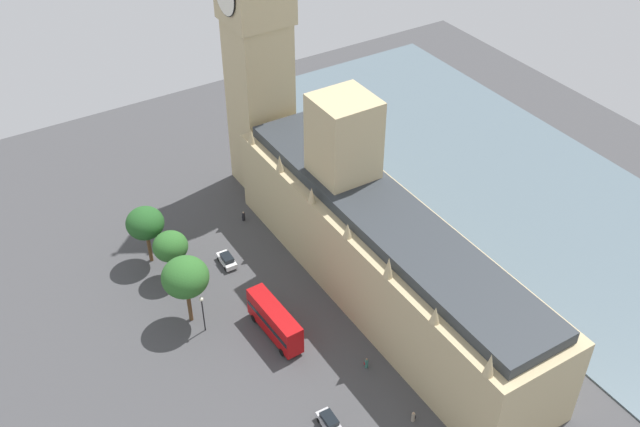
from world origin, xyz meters
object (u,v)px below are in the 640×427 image
object	(u,v)px
car_white_leading	(227,260)
plane_tree_near_tower	(170,247)
pedestrian_corner	(413,417)
double_decker_bus_under_trees	(275,320)
car_silver_trailing	(330,423)
street_lamp_kerbside	(202,308)
plane_tree_opposite_hall	(185,277)
parliament_building	(379,246)
pedestrian_midblock	(244,216)
plane_tree_by_river_gate	(145,223)
pedestrian_far_end	(366,363)
clock_tower	(256,18)

from	to	relation	value
car_white_leading	plane_tree_near_tower	xyz separation A→B (m)	(7.74, -1.43, 4.97)
pedestrian_corner	plane_tree_near_tower	size ratio (longest dim) A/B	0.19
car_white_leading	double_decker_bus_under_trees	distance (m)	16.32
car_silver_trailing	street_lamp_kerbside	world-z (taller)	street_lamp_kerbside
plane_tree_opposite_hall	plane_tree_near_tower	bearing A→B (deg)	-99.11
parliament_building	car_white_leading	distance (m)	23.67
pedestrian_midblock	pedestrian_corner	bearing A→B (deg)	139.60
pedestrian_midblock	plane_tree_by_river_gate	size ratio (longest dim) A/B	0.18
car_white_leading	car_silver_trailing	xyz separation A→B (m)	(2.49, 32.71, 0.00)
pedestrian_midblock	plane_tree_near_tower	distance (m)	17.04
pedestrian_midblock	car_silver_trailing	bearing A→B (deg)	127.26
car_silver_trailing	pedestrian_corner	bearing A→B (deg)	155.86
double_decker_bus_under_trees	plane_tree_near_tower	size ratio (longest dim) A/B	1.32
parliament_building	street_lamp_kerbside	bearing A→B (deg)	-12.51
plane_tree_near_tower	parliament_building	bearing A→B (deg)	143.68
parliament_building	street_lamp_kerbside	size ratio (longest dim) A/B	9.82
plane_tree_opposite_hall	plane_tree_by_river_gate	bearing A→B (deg)	-89.77
parliament_building	plane_tree_by_river_gate	size ratio (longest dim) A/B	6.25
plane_tree_near_tower	pedestrian_far_end	bearing A→B (deg)	116.17
car_silver_trailing	plane_tree_by_river_gate	xyz separation A→B (m)	(6.77, -39.53, 6.17)
pedestrian_far_end	plane_tree_by_river_gate	bearing A→B (deg)	43.40
car_silver_trailing	pedestrian_corner	size ratio (longest dim) A/B	2.70
plane_tree_opposite_hall	parliament_building	bearing A→B (deg)	161.85
pedestrian_corner	plane_tree_opposite_hall	world-z (taller)	plane_tree_opposite_hall
clock_tower	pedestrian_midblock	bearing A→B (deg)	45.42
clock_tower	pedestrian_midblock	distance (m)	30.88
pedestrian_corner	plane_tree_by_river_gate	size ratio (longest dim) A/B	0.16
pedestrian_midblock	street_lamp_kerbside	world-z (taller)	street_lamp_kerbside
car_white_leading	pedestrian_far_end	size ratio (longest dim) A/B	2.55
pedestrian_far_end	plane_tree_by_river_gate	world-z (taller)	plane_tree_by_river_gate
car_white_leading	street_lamp_kerbside	xyz separation A→B (m)	(8.42, 10.57, 3.35)
street_lamp_kerbside	plane_tree_opposite_hall	bearing A→B (deg)	-74.57
car_white_leading	plane_tree_by_river_gate	bearing A→B (deg)	145.47
pedestrian_far_end	plane_tree_opposite_hall	distance (m)	26.05
plane_tree_opposite_hall	pedestrian_midblock	bearing A→B (deg)	-135.32
pedestrian_midblock	street_lamp_kerbside	xyz separation A→B (m)	(15.43, 18.87, 3.47)
clock_tower	plane_tree_near_tower	xyz separation A→B (m)	(23.07, 15.31, -23.43)
car_silver_trailing	plane_tree_near_tower	distance (m)	34.90
pedestrian_far_end	street_lamp_kerbside	xyz separation A→B (m)	(14.84, -16.78, 3.51)
double_decker_bus_under_trees	pedestrian_far_end	bearing A→B (deg)	120.53
car_white_leading	pedestrian_midblock	distance (m)	10.86
clock_tower	plane_tree_by_river_gate	bearing A→B (deg)	21.96
parliament_building	car_silver_trailing	world-z (taller)	parliament_building
pedestrian_midblock	double_decker_bus_under_trees	bearing A→B (deg)	122.76
car_white_leading	pedestrian_far_end	world-z (taller)	car_white_leading
parliament_building	plane_tree_by_river_gate	xyz separation A→B (m)	(25.22, -22.81, -0.93)
pedestrian_midblock	plane_tree_opposite_hall	bearing A→B (deg)	94.98
plane_tree_near_tower	plane_tree_by_river_gate	size ratio (longest dim) A/B	0.85
pedestrian_far_end	plane_tree_near_tower	size ratio (longest dim) A/B	0.20
clock_tower	double_decker_bus_under_trees	world-z (taller)	clock_tower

